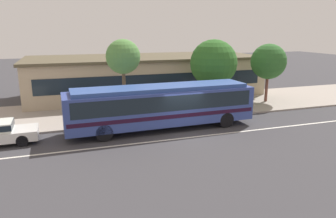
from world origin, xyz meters
name	(u,v)px	position (x,y,z in m)	size (l,w,h in m)	color
ground_plane	(184,133)	(0.00, 0.00, 0.00)	(120.00, 120.00, 0.00)	#3A393D
sidewalk_slab	(154,108)	(0.00, 6.69, 0.06)	(60.00, 8.00, 0.12)	#9D9288
lane_stripe_center	(189,137)	(0.00, -0.80, 0.00)	(56.00, 0.16, 0.01)	silver
transit_bus	(162,104)	(-1.04, 1.34, 1.64)	(12.01, 2.81, 2.81)	#344692
pedestrian_waiting_near_sign	(183,103)	(1.17, 3.36, 1.10)	(0.45, 0.45, 1.67)	#7E6B5C
bus_stop_sign	(203,93)	(2.79, 3.44, 1.71)	(0.13, 0.44, 2.49)	gray
street_tree_near_stop	(123,57)	(-2.69, 5.18, 4.32)	(2.45, 2.45, 5.46)	brown
street_tree_mid_block	(214,63)	(4.58, 5.51, 3.62)	(3.73, 3.73, 5.38)	brown
street_tree_far_end	(268,62)	(9.85, 5.69, 3.56)	(3.00, 3.00, 4.96)	brown
station_building	(146,76)	(0.74, 12.31, 1.88)	(21.86, 8.52, 3.75)	tan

